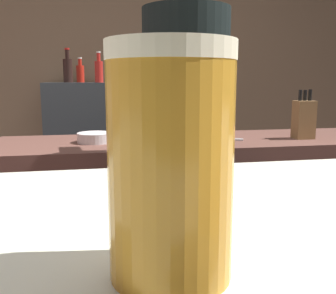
# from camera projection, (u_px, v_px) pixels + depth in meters

# --- Properties ---
(wall_back) EXTENTS (5.20, 0.10, 2.70)m
(wall_back) POSITION_uv_depth(u_px,v_px,m) (115.00, 62.00, 3.37)
(wall_back) COLOR brown
(wall_back) RESTS_ON ground
(prep_counter) EXTENTS (2.10, 0.60, 0.89)m
(prep_counter) POSITION_uv_depth(u_px,v_px,m) (199.00, 220.00, 2.12)
(prep_counter) COLOR brown
(prep_counter) RESTS_ON ground
(back_shelf) EXTENTS (0.82, 0.36, 1.18)m
(back_shelf) POSITION_uv_depth(u_px,v_px,m) (99.00, 155.00, 3.20)
(back_shelf) COLOR #333B40
(back_shelf) RESTS_ON ground
(bartender) EXTENTS (0.46, 0.53, 1.69)m
(bartender) POSITION_uv_depth(u_px,v_px,m) (186.00, 136.00, 1.55)
(bartender) COLOR #29333A
(bartender) RESTS_ON ground
(knife_block) EXTENTS (0.10, 0.08, 0.26)m
(knife_block) POSITION_uv_depth(u_px,v_px,m) (304.00, 119.00, 2.05)
(knife_block) COLOR brown
(knife_block) RESTS_ON prep_counter
(mixing_bowl) EXTENTS (0.18, 0.18, 0.05)m
(mixing_bowl) POSITION_uv_depth(u_px,v_px,m) (95.00, 138.00, 1.93)
(mixing_bowl) COLOR silver
(mixing_bowl) RESTS_ON prep_counter
(chefs_knife) EXTENTS (0.24, 0.11, 0.01)m
(chefs_knife) POSITION_uv_depth(u_px,v_px,m) (220.00, 139.00, 2.01)
(chefs_knife) COLOR silver
(chefs_knife) RESTS_ON prep_counter
(pint_glass_far) EXTENTS (0.07, 0.07, 0.13)m
(pint_glass_far) POSITION_uv_depth(u_px,v_px,m) (171.00, 163.00, 0.22)
(pint_glass_far) COLOR #C48929
(pint_glass_far) RESTS_ON bar_counter
(bottle_olive_oil) EXTENTS (0.07, 0.07, 0.26)m
(bottle_olive_oil) POSITION_uv_depth(u_px,v_px,m) (68.00, 69.00, 3.04)
(bottle_olive_oil) COLOR black
(bottle_olive_oil) RESTS_ON back_shelf
(bottle_vinegar) EXTENTS (0.06, 0.06, 0.20)m
(bottle_vinegar) POSITION_uv_depth(u_px,v_px,m) (80.00, 73.00, 3.16)
(bottle_vinegar) COLOR red
(bottle_vinegar) RESTS_ON back_shelf
(bottle_soy) EXTENTS (0.06, 0.06, 0.24)m
(bottle_soy) POSITION_uv_depth(u_px,v_px,m) (99.00, 71.00, 3.04)
(bottle_soy) COLOR red
(bottle_soy) RESTS_ON back_shelf
(bottle_hot_sauce) EXTENTS (0.07, 0.07, 0.25)m
(bottle_hot_sauce) POSITION_uv_depth(u_px,v_px,m) (125.00, 70.00, 3.11)
(bottle_hot_sauce) COLOR red
(bottle_hot_sauce) RESTS_ON back_shelf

